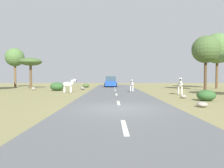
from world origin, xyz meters
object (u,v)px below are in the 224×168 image
(tree_0, at_px, (206,50))
(rock_0, at_px, (33,89))
(car_0, at_px, (111,82))
(rock_3, at_px, (202,104))
(tree_5, at_px, (217,49))
(bush_2, at_px, (86,86))
(bush_1, at_px, (57,87))
(zebra_0, at_px, (132,84))
(tree_6, at_px, (31,62))
(zebra_1, at_px, (180,84))
(rock_2, at_px, (83,88))
(bush_0, at_px, (206,95))
(zebra_2, at_px, (68,84))
(tree_2, at_px, (15,58))
(rock_1, at_px, (183,96))
(car_1, at_px, (111,81))

(tree_0, height_order, rock_0, tree_0)
(car_0, xyz_separation_m, rock_3, (5.17, -22.08, -0.70))
(tree_5, relative_size, bush_2, 7.73)
(bush_1, relative_size, rock_0, 3.09)
(zebra_0, distance_m, tree_0, 10.63)
(rock_3, bearing_deg, bush_1, 131.30)
(bush_2, bearing_deg, tree_0, -24.85)
(tree_0, bearing_deg, tree_5, 49.73)
(rock_3, bearing_deg, tree_5, 60.26)
(car_0, distance_m, tree_6, 12.65)
(zebra_1, distance_m, tree_0, 8.75)
(bush_1, bearing_deg, rock_2, 30.67)
(rock_0, bearing_deg, bush_0, -34.68)
(zebra_2, distance_m, tree_0, 16.93)
(bush_2, bearing_deg, zebra_2, -91.98)
(zebra_0, distance_m, rock_0, 12.81)
(tree_2, distance_m, rock_1, 27.11)
(rock_1, relative_size, rock_3, 0.77)
(tree_0, distance_m, rock_2, 16.10)
(zebra_2, distance_m, tree_6, 10.58)
(rock_1, bearing_deg, zebra_0, 120.58)
(zebra_2, relative_size, rock_3, 2.61)
(zebra_1, xyz_separation_m, rock_2, (-10.20, 7.38, -0.79))
(zebra_2, bearing_deg, bush_1, -144.99)
(tree_0, bearing_deg, zebra_2, -166.72)
(tree_6, xyz_separation_m, rock_2, (7.64, -2.16, -3.56))
(tree_2, relative_size, rock_2, 9.87)
(tree_6, relative_size, bush_2, 4.24)
(car_1, relative_size, rock_3, 7.31)
(bush_1, distance_m, rock_1, 15.04)
(zebra_2, relative_size, tree_6, 0.36)
(rock_1, bearing_deg, tree_2, 142.28)
(bush_0, distance_m, rock_0, 20.22)
(rock_0, height_order, rock_3, rock_0)
(zebra_2, bearing_deg, rock_3, 48.51)
(bush_1, bearing_deg, bush_2, 71.06)
(car_1, bearing_deg, zebra_0, -86.91)
(tree_0, bearing_deg, bush_2, 155.15)
(car_0, bearing_deg, car_1, 90.92)
(tree_6, height_order, bush_1, tree_6)
(car_1, distance_m, rock_2, 14.84)
(zebra_0, bearing_deg, tree_6, -18.32)
(zebra_2, bearing_deg, car_0, 164.78)
(car_0, height_order, rock_1, car_0)
(zebra_0, xyz_separation_m, rock_3, (2.85, -10.46, -0.72))
(zebra_0, xyz_separation_m, bush_2, (-6.28, 10.22, -0.56))
(zebra_2, xyz_separation_m, bush_2, (0.38, 11.00, -0.58))
(zebra_1, bearing_deg, rock_3, 96.65)
(tree_6, bearing_deg, zebra_1, -28.14)
(bush_1, relative_size, rock_1, 3.59)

